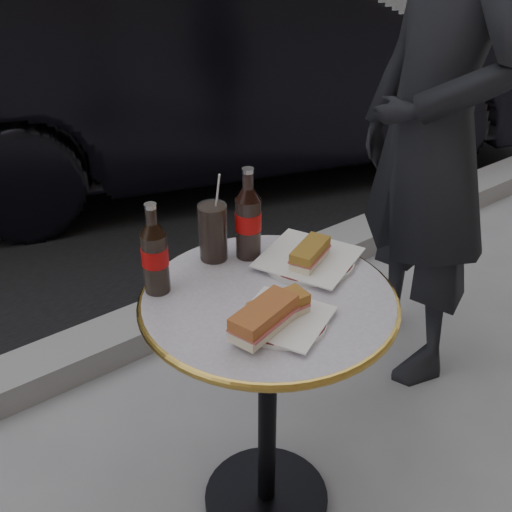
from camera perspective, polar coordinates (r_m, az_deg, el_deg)
ground at (r=2.03m, az=0.91°, el=-20.93°), size 80.00×80.00×0.00m
curb at (r=2.56m, az=-11.70°, el=-7.06°), size 40.00×0.20×0.12m
bistro_table at (r=1.75m, az=1.02°, el=-13.51°), size 0.62×0.62×0.73m
plate_left at (r=1.43m, az=2.44°, el=-5.78°), size 0.24×0.24×0.01m
plate_right at (r=1.65m, az=4.68°, el=-0.37°), size 0.29×0.29×0.01m
sandwich_left_a at (r=1.38m, az=0.70°, el=-5.64°), size 0.18×0.12×0.06m
sandwich_left_b at (r=1.42m, az=2.05°, el=-4.70°), size 0.14×0.07×0.05m
sandwich_right at (r=1.62m, az=4.82°, el=0.14°), size 0.15×0.11×0.05m
cola_bottle_left at (r=1.50m, az=-9.04°, el=0.67°), size 0.07×0.07×0.23m
cola_bottle_right at (r=1.62m, az=-0.70°, el=3.81°), size 0.07×0.07×0.25m
cola_glass at (r=1.64m, az=-3.84°, el=2.16°), size 0.08×0.08×0.15m
parked_car at (r=3.93m, az=-2.98°, el=16.95°), size 2.54×4.20×1.30m
pedestrian at (r=2.16m, az=15.43°, el=10.35°), size 0.58×0.73×1.75m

